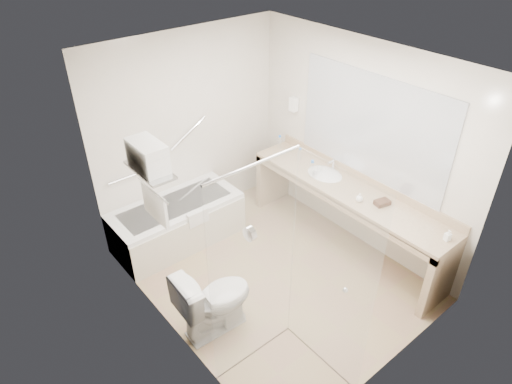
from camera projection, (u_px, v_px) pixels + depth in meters
floor at (272, 274)px, 5.33m from camera, size 3.20×3.20×0.00m
ceiling at (278, 63)px, 3.95m from camera, size 2.60×3.20×0.10m
wall_back at (190, 131)px, 5.67m from camera, size 2.60×0.10×2.50m
wall_front at (408, 267)px, 3.61m from camera, size 2.60×0.10×2.50m
wall_left at (163, 235)px, 3.95m from camera, size 0.10×3.20×2.50m
wall_right at (358, 146)px, 5.33m from camera, size 0.10×3.20×2.50m
bathtub at (178, 222)px, 5.71m from camera, size 1.60×0.73×0.59m
grab_bar_short at (124, 178)px, 5.31m from camera, size 0.40×0.03×0.03m
grab_bar_long at (188, 133)px, 5.62m from camera, size 0.53×0.03×0.33m
shower_enclosure at (291, 274)px, 3.81m from camera, size 0.96×0.91×2.11m
towel_shelf at (149, 165)px, 3.97m from camera, size 0.24×0.55×0.81m
vanity_counter at (346, 203)px, 5.43m from camera, size 0.55×2.70×0.95m
sink at (325, 176)px, 5.60m from camera, size 0.40×0.52×0.14m
faucet at (333, 164)px, 5.62m from camera, size 0.03×0.03×0.14m
mirror at (371, 127)px, 5.07m from camera, size 0.02×2.00×1.20m
hairdryer_unit at (294, 104)px, 5.87m from camera, size 0.08×0.10×0.18m
toilet at (215, 300)px, 4.48m from camera, size 0.80×0.48×0.77m
amenity_basket at (382, 203)px, 5.02m from camera, size 0.19×0.15×0.05m
soap_bottle_a at (447, 238)px, 4.51m from camera, size 0.08×0.13×0.06m
soap_bottle_b at (359, 198)px, 5.07m from camera, size 0.11×0.13×0.08m
water_bottle_left at (312, 169)px, 5.47m from camera, size 0.07×0.07×0.22m
water_bottle_mid at (300, 154)px, 5.84m from camera, size 0.05×0.05×0.17m
water_bottle_right at (280, 142)px, 6.09m from camera, size 0.06×0.06×0.19m
drinking_glass_near at (315, 175)px, 5.49m from camera, size 0.08×0.08×0.08m
drinking_glass_far at (320, 171)px, 5.56m from camera, size 0.06×0.06×0.08m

